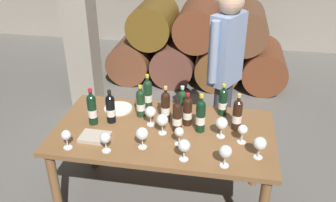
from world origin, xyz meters
TOP-DOWN VIEW (x-y plane):
  - barrel_stack at (-0.00, 2.60)m, footprint 2.49×0.90m
  - stone_pillar at (-1.30, 1.60)m, footprint 0.32×0.32m
  - dining_table at (0.00, 0.00)m, footprint 1.70×0.90m
  - wine_bottle_0 at (0.17, 0.12)m, footprint 0.07×0.07m
  - wine_bottle_1 at (0.10, 0.01)m, footprint 0.07×0.07m
  - wine_bottle_2 at (-0.57, -0.00)m, footprint 0.07×0.07m
  - wine_bottle_3 at (0.11, 0.23)m, footprint 0.07×0.07m
  - wine_bottle_4 at (-0.22, 0.18)m, footprint 0.07×0.07m
  - wine_bottle_5 at (-0.44, 0.05)m, footprint 0.07×0.07m
  - wine_bottle_6 at (0.55, 0.12)m, footprint 0.07×0.07m
  - wine_bottle_7 at (0.28, 0.04)m, footprint 0.07×0.07m
  - wine_bottle_8 at (-0.01, 0.14)m, footprint 0.07×0.07m
  - wine_bottle_9 at (-0.20, 0.32)m, footprint 0.07×0.07m
  - wine_bottle_10 at (0.44, 0.33)m, footprint 0.07×0.07m
  - wine_glass_0 at (0.71, -0.23)m, footprint 0.09×0.09m
  - wine_glass_1 at (0.15, -0.17)m, footprint 0.07×0.07m
  - wine_glass_2 at (0.44, -0.01)m, footprint 0.09×0.09m
  - wine_glass_3 at (0.59, -0.06)m, footprint 0.07×0.07m
  - wine_glass_4 at (-0.63, -0.35)m, footprint 0.07×0.07m
  - wine_glass_5 at (0.00, -0.04)m, footprint 0.09×0.09m
  - wine_glass_6 at (0.48, -0.36)m, footprint 0.09×0.09m
  - wine_glass_7 at (-0.35, -0.34)m, footprint 0.08×0.08m
  - wine_glass_8 at (-0.11, -0.25)m, footprint 0.09×0.09m
  - wine_glass_9 at (-0.11, 0.06)m, footprint 0.09×0.09m
  - wine_glass_10 at (0.21, -0.34)m, footprint 0.09×0.09m
  - tasting_notebook at (-0.48, -0.20)m, footprint 0.22×0.16m
  - serving_plate at (-0.44, 0.25)m, footprint 0.24×0.24m
  - sommelier_presenting at (0.43, 0.75)m, footprint 0.32×0.44m

SIDE VIEW (x-z plane):
  - barrel_stack at x=0.00m, z-range -0.04..1.11m
  - dining_table at x=0.00m, z-range 0.29..1.05m
  - serving_plate at x=-0.44m, z-range 0.76..0.77m
  - tasting_notebook at x=-0.48m, z-range 0.76..0.79m
  - wine_glass_1 at x=0.15m, z-range 0.79..0.93m
  - wine_glass_4 at x=-0.63m, z-range 0.79..0.94m
  - wine_glass_3 at x=0.59m, z-range 0.79..0.94m
  - wine_glass_7 at x=-0.35m, z-range 0.79..0.94m
  - wine_glass_10 at x=0.21m, z-range 0.79..0.95m
  - wine_glass_6 at x=0.48m, z-range 0.79..0.95m
  - wine_glass_9 at x=-0.11m, z-range 0.79..0.95m
  - wine_glass_0 at x=0.71m, z-range 0.79..0.96m
  - wine_glass_8 at x=-0.11m, z-range 0.79..0.96m
  - wine_glass_2 at x=0.44m, z-range 0.79..0.96m
  - wine_glass_5 at x=0.00m, z-range 0.79..0.96m
  - wine_bottle_10 at x=0.44m, z-range 0.74..1.02m
  - wine_bottle_0 at x=0.17m, z-range 0.74..1.02m
  - wine_bottle_3 at x=0.11m, z-range 0.74..1.02m
  - wine_bottle_4 at x=-0.22m, z-range 0.74..1.02m
  - wine_bottle_5 at x=-0.44m, z-range 0.74..1.02m
  - wine_bottle_1 at x=0.10m, z-range 0.74..1.03m
  - wine_bottle_6 at x=0.55m, z-range 0.74..1.04m
  - wine_bottle_8 at x=-0.01m, z-range 0.74..1.05m
  - wine_bottle_2 at x=-0.57m, z-range 0.74..1.05m
  - wine_bottle_9 at x=-0.20m, z-range 0.74..1.05m
  - wine_bottle_7 at x=0.28m, z-range 0.74..1.05m
  - sommelier_presenting at x=0.43m, z-range 0.19..1.90m
  - stone_pillar at x=-1.30m, z-range 0.00..2.60m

